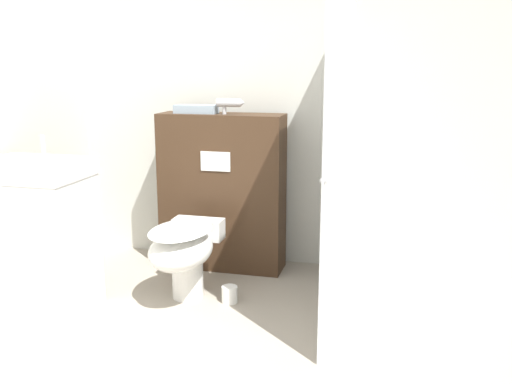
{
  "coord_description": "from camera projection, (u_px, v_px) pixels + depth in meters",
  "views": [
    {
      "loc": [
        1.11,
        -1.92,
        1.53
      ],
      "look_at": [
        0.27,
        1.37,
        0.76
      ],
      "focal_mm": 40.0,
      "sensor_mm": 36.0,
      "label": 1
    }
  ],
  "objects": [
    {
      "name": "partition_panel",
      "position": [
        222.0,
        192.0,
        4.27
      ],
      "size": [
        0.92,
        0.3,
        1.17
      ],
      "color": "#3D2819",
      "rests_on": "ground_plane"
    },
    {
      "name": "sink_vanity",
      "position": [
        38.0,
        237.0,
        3.51
      ],
      "size": [
        0.62,
        0.48,
        1.1
      ],
      "color": "white",
      "rests_on": "ground_plane"
    },
    {
      "name": "toilet",
      "position": [
        184.0,
        251.0,
        3.69
      ],
      "size": [
        0.38,
        0.68,
        0.51
      ],
      "color": "white",
      "rests_on": "ground_plane"
    },
    {
      "name": "folded_towel",
      "position": [
        196.0,
        109.0,
        4.16
      ],
      "size": [
        0.31,
        0.13,
        0.06
      ],
      "color": "#8C9EAD",
      "rests_on": "partition_panel"
    },
    {
      "name": "wall_back",
      "position": [
        252.0,
        101.0,
        4.32
      ],
      "size": [
        8.0,
        0.06,
        2.5
      ],
      "color": "silver",
      "rests_on": "ground_plane"
    },
    {
      "name": "shower_glass",
      "position": [
        340.0,
        151.0,
        3.45
      ],
      "size": [
        0.04,
        1.52,
        2.03
      ],
      "color": "silver",
      "rests_on": "ground_plane"
    },
    {
      "name": "hair_drier",
      "position": [
        230.0,
        103.0,
        4.06
      ],
      "size": [
        0.2,
        0.06,
        0.11
      ],
      "color": "#B7B7BC",
      "rests_on": "partition_panel"
    },
    {
      "name": "spare_toilet_roll",
      "position": [
        230.0,
        294.0,
        3.72
      ],
      "size": [
        0.1,
        0.1,
        0.11
      ],
      "color": "white",
      "rests_on": "ground_plane"
    }
  ]
}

